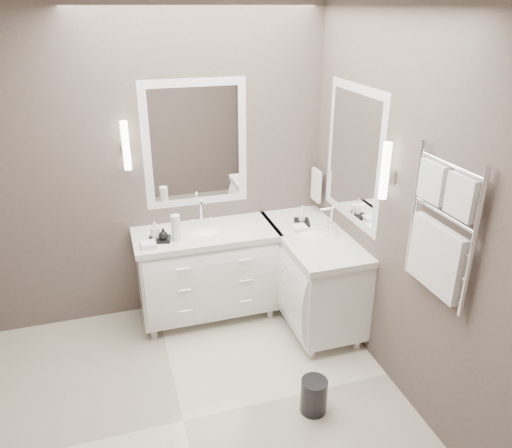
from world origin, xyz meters
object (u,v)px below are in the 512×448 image
object	(u,v)px
towel_ladder	(440,235)
waste_bin	(314,396)
vanity_back	(207,268)
vanity_right	(312,271)

from	to	relation	value
towel_ladder	waste_bin	bearing A→B (deg)	160.83
towel_ladder	waste_bin	distance (m)	1.44
vanity_back	vanity_right	world-z (taller)	same
vanity_right	waste_bin	distance (m)	1.21
vanity_right	towel_ladder	size ratio (longest dim) A/B	1.38
vanity_back	vanity_right	xyz separation A→B (m)	(0.88, -0.33, 0.00)
vanity_right	waste_bin	world-z (taller)	vanity_right
vanity_right	waste_bin	bearing A→B (deg)	-111.59
towel_ladder	vanity_back	bearing A→B (deg)	124.10
vanity_back	towel_ladder	size ratio (longest dim) A/B	1.38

